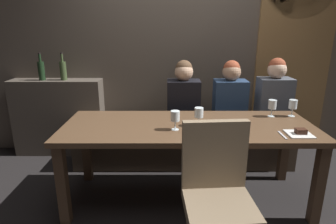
{
  "coord_description": "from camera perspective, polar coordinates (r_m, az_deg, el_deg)",
  "views": [
    {
      "loc": [
        -0.18,
        -2.36,
        1.57
      ],
      "look_at": [
        -0.19,
        0.05,
        0.84
      ],
      "focal_mm": 30.26,
      "sensor_mm": 36.0,
      "label": 1
    }
  ],
  "objects": [
    {
      "name": "ground",
      "position": [
        2.84,
        3.91,
        -16.77
      ],
      "size": [
        9.0,
        9.0,
        0.0
      ],
      "primitive_type": "plane",
      "color": "black"
    },
    {
      "name": "back_wall_tiled",
      "position": [
        3.58,
        3.13,
        15.72
      ],
      "size": [
        6.0,
        0.12,
        3.0
      ],
      "primitive_type": "cube",
      "color": "brown",
      "rests_on": "ground"
    },
    {
      "name": "arched_door",
      "position": [
        3.83,
        24.26,
        12.36
      ],
      "size": [
        0.9,
        0.05,
        2.55
      ],
      "color": "olive",
      "rests_on": "ground"
    },
    {
      "name": "back_counter",
      "position": [
        3.82,
        -20.89,
        -0.93
      ],
      "size": [
        1.1,
        0.28,
        0.95
      ],
      "primitive_type": "cube",
      "color": "#494138",
      "rests_on": "ground"
    },
    {
      "name": "dining_table",
      "position": [
        2.53,
        4.21,
        -4.39
      ],
      "size": [
        2.2,
        0.84,
        0.74
      ],
      "color": "#493422",
      "rests_on": "ground"
    },
    {
      "name": "banquette_bench",
      "position": [
        3.34,
        3.23,
        -6.83
      ],
      "size": [
        2.5,
        0.44,
        0.45
      ],
      "color": "#4A3C2E",
      "rests_on": "ground"
    },
    {
      "name": "chair_near_side",
      "position": [
        1.95,
        9.95,
        -14.63
      ],
      "size": [
        0.47,
        0.47,
        0.98
      ],
      "color": "brown",
      "rests_on": "ground"
    },
    {
      "name": "diner_redhead",
      "position": [
        3.14,
        3.26,
        2.95
      ],
      "size": [
        0.36,
        0.24,
        0.78
      ],
      "color": "black",
      "rests_on": "banquette_bench"
    },
    {
      "name": "diner_bearded",
      "position": [
        3.25,
        12.5,
        2.99
      ],
      "size": [
        0.36,
        0.24,
        0.77
      ],
      "color": "navy",
      "rests_on": "banquette_bench"
    },
    {
      "name": "diner_far_end",
      "position": [
        3.36,
        20.71,
        3.0
      ],
      "size": [
        0.36,
        0.24,
        0.8
      ],
      "color": "#4C515B",
      "rests_on": "banquette_bench"
    },
    {
      "name": "wine_bottle_dark_red",
      "position": [
        3.72,
        -24.03,
        7.71
      ],
      "size": [
        0.08,
        0.08,
        0.33
      ],
      "color": "black",
      "rests_on": "back_counter"
    },
    {
      "name": "wine_bottle_pale_label",
      "position": [
        3.64,
        -20.24,
        7.94
      ],
      "size": [
        0.08,
        0.08,
        0.33
      ],
      "color": "#384728",
      "rests_on": "back_counter"
    },
    {
      "name": "wine_glass_far_left",
      "position": [
        2.44,
        6.37,
        -0.21
      ],
      "size": [
        0.08,
        0.08,
        0.16
      ],
      "color": "silver",
      "rests_on": "dining_table"
    },
    {
      "name": "wine_glass_far_right",
      "position": [
        2.86,
        20.39,
        1.36
      ],
      "size": [
        0.08,
        0.08,
        0.16
      ],
      "color": "silver",
      "rests_on": "dining_table"
    },
    {
      "name": "wine_glass_near_left",
      "position": [
        2.34,
        1.57,
        -1.0
      ],
      "size": [
        0.08,
        0.08,
        0.16
      ],
      "color": "silver",
      "rests_on": "dining_table"
    },
    {
      "name": "wine_glass_center_front",
      "position": [
        2.94,
        23.98,
        1.35
      ],
      "size": [
        0.08,
        0.08,
        0.16
      ],
      "color": "silver",
      "rests_on": "dining_table"
    },
    {
      "name": "dessert_plate",
      "position": [
        2.49,
        25.12,
        -3.88
      ],
      "size": [
        0.19,
        0.19,
        0.05
      ],
      "color": "white",
      "rests_on": "dining_table"
    },
    {
      "name": "fork_on_table",
      "position": [
        2.42,
        22.18,
        -4.36
      ],
      "size": [
        0.02,
        0.17,
        0.01
      ],
      "primitive_type": "cube",
      "rotation": [
        0.0,
        0.0,
        0.0
      ],
      "color": "silver",
      "rests_on": "dining_table"
    }
  ]
}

